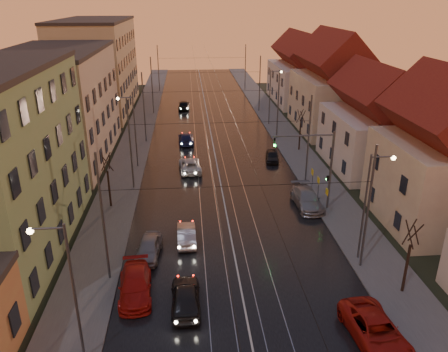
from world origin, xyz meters
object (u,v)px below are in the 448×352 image
object	(u,v)px
driving_car_4	(184,105)
driving_car_1	(186,234)
driving_car_2	(190,165)
parked_right_1	(307,199)
street_lamp_3	(272,92)
street_lamp_2	(132,124)
traffic_light_mast	(320,161)
parked_right_0	(376,331)
street_lamp_1	(370,197)
parked_left_3	(149,248)
parked_left_2	(135,285)
parked_right_2	(272,156)
driving_car_0	(186,297)
driving_car_3	(186,138)
street_lamp_0	(66,282)

from	to	relation	value
driving_car_4	driving_car_1	bearing A→B (deg)	93.16
driving_car_2	parked_right_1	bearing A→B (deg)	133.03
street_lamp_3	street_lamp_2	bearing A→B (deg)	-138.69
traffic_light_mast	parked_right_0	size ratio (longest dim) A/B	1.35
street_lamp_1	parked_left_3	world-z (taller)	street_lamp_1
driving_car_1	driving_car_2	world-z (taller)	driving_car_2
parked_left_2	street_lamp_2	bearing A→B (deg)	91.47
street_lamp_1	parked_right_2	distance (m)	21.22
traffic_light_mast	parked_right_2	world-z (taller)	traffic_light_mast
street_lamp_2	driving_car_2	xyz separation A→B (m)	(6.08, -1.72, -4.22)
driving_car_1	driving_car_4	distance (m)	43.15
parked_left_2	parked_left_3	world-z (taller)	parked_left_2
street_lamp_2	parked_right_1	xyz separation A→B (m)	(16.44, -11.27, -4.13)
driving_car_1	parked_left_2	distance (m)	7.02
street_lamp_2	parked_right_2	world-z (taller)	street_lamp_2
street_lamp_3	parked_right_2	size ratio (longest dim) A/B	2.24
parked_right_2	street_lamp_3	bearing A→B (deg)	88.05
driving_car_4	parked_right_2	xyz separation A→B (m)	(10.10, -26.00, -0.16)
parked_left_3	parked_right_2	distance (m)	22.78
traffic_light_mast	parked_right_0	xyz separation A→B (m)	(-1.28, -16.04, -3.86)
driving_car_0	driving_car_3	world-z (taller)	driving_car_0
street_lamp_1	street_lamp_0	bearing A→B (deg)	-156.28
street_lamp_0	driving_car_0	bearing A→B (deg)	34.09
parked_left_2	parked_right_2	distance (m)	26.81
driving_car_0	street_lamp_0	bearing A→B (deg)	33.39
driving_car_0	traffic_light_mast	bearing A→B (deg)	-134.01
street_lamp_3	parked_right_2	bearing A→B (deg)	-99.92
street_lamp_0	street_lamp_3	bearing A→B (deg)	67.52
driving_car_3	parked_right_1	size ratio (longest dim) A/B	0.89
parked_left_2	driving_car_1	bearing A→B (deg)	58.00
street_lamp_0	street_lamp_2	bearing A→B (deg)	90.00
street_lamp_3	parked_right_1	distance (m)	27.63
parked_right_0	parked_right_2	bearing A→B (deg)	85.50
parked_right_2	street_lamp_2	bearing A→B (deg)	-169.77
parked_right_1	street_lamp_0	bearing A→B (deg)	-135.52
traffic_light_mast	driving_car_1	distance (m)	12.94
parked_left_2	parked_right_2	world-z (taller)	parked_left_2
traffic_light_mast	driving_car_3	bearing A→B (deg)	119.61
driving_car_0	parked_left_3	distance (m)	6.45
street_lamp_0	driving_car_0	distance (m)	7.89
traffic_light_mast	parked_right_2	distance (m)	13.32
driving_car_0	driving_car_1	distance (m)	7.69
street_lamp_3	parked_right_0	distance (m)	44.30
driving_car_4	street_lamp_3	bearing A→B (deg)	143.19
traffic_light_mast	street_lamp_0	bearing A→B (deg)	-136.90
street_lamp_3	parked_right_0	world-z (taller)	street_lamp_3
driving_car_0	parked_right_0	size ratio (longest dim) A/B	0.82
parked_right_1	parked_right_0	bearing A→B (deg)	-93.14
street_lamp_2	parked_left_3	bearing A→B (deg)	-81.01
traffic_light_mast	driving_car_2	distance (m)	15.58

